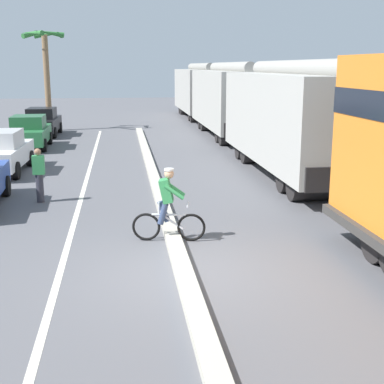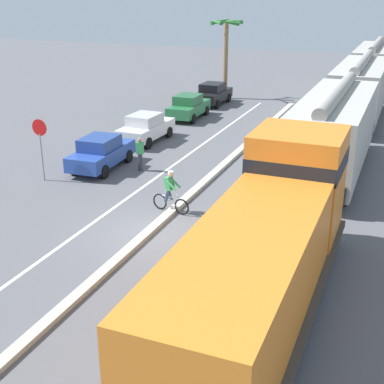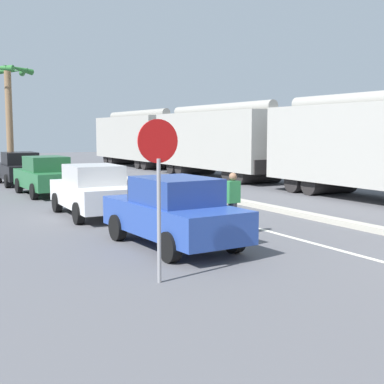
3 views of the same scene
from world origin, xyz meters
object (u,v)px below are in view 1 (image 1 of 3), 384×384
Objects in this scene: parked_car_black at (42,122)px; cyclist at (168,207)px; hopper_car_trailing at (200,91)px; palm_tree_near at (46,56)px; parked_car_green at (29,132)px; hopper_car_lead at (293,119)px; hopper_car_middle at (229,100)px; parked_car_white at (0,152)px; pedestrian_by_cars at (39,174)px.

parked_car_black is 2.46× the size of cyclist.
cyclist is at bearing -99.76° from hopper_car_trailing.
parked_car_black is 0.68× the size of palm_tree_near.
cyclist reaches higher than parked_car_green.
parked_car_black is at bearing 129.36° from hopper_car_lead.
parked_car_black is at bearing -136.68° from hopper_car_trailing.
hopper_car_middle is 2.50× the size of parked_car_green.
hopper_car_middle is at bearing -90.00° from hopper_car_trailing.
hopper_car_middle is 11.30m from parked_car_green.
palm_tree_near reaches higher than hopper_car_middle.
hopper_car_middle is at bearing 74.41° from cyclist.
hopper_car_middle is (0.00, 11.60, 0.00)m from hopper_car_lead.
hopper_car_lead is 10.99m from parked_car_white.
parked_car_white and pedestrian_by_cars have the same top height.
parked_car_white is (-10.76, 1.87, -1.26)m from hopper_car_lead.
parked_car_white and parked_car_green have the same top height.
pedestrian_by_cars is at bearing -120.81° from hopper_car_middle.
hopper_car_lead reaches higher than cyclist.
cyclist is 5.38m from pedestrian_by_cars.
palm_tree_near is at bearing 96.06° from pedestrian_by_cars.
hopper_car_trailing is 14.80m from parked_car_black.
hopper_car_lead is at bearing -55.87° from palm_tree_near.
hopper_car_lead is 11.60m from hopper_car_middle.
hopper_car_trailing is 23.93m from parked_car_white.
cyclist is (-5.21, -30.26, -1.26)m from hopper_car_trailing.
cyclist is at bearing -105.59° from hopper_car_middle.
hopper_car_lead is 2.49× the size of parked_car_white.
hopper_car_middle is 19.41m from cyclist.
parked_car_green is at bearing -89.43° from parked_car_black.
hopper_car_trailing is at bearing 43.32° from parked_car_black.
cyclist is 0.28× the size of palm_tree_near.
palm_tree_near reaches higher than pedestrian_by_cars.
parked_car_white is at bearing -137.87° from hopper_car_middle.
parked_car_black is 4.56m from palm_tree_near.
cyclist is at bearing -126.42° from hopper_car_lead.
pedestrian_by_cars is (-8.66, -14.53, -1.23)m from hopper_car_middle.
parked_car_black is (-0.05, 4.96, 0.00)m from parked_car_green.
pedestrian_by_cars is at bearing -108.34° from hopper_car_trailing.
hopper_car_middle is 11.60m from hopper_car_trailing.
palm_tree_near is (-10.64, 4.10, 2.47)m from hopper_car_middle.
parked_car_white is at bearing 170.16° from hopper_car_lead.
hopper_car_middle is 2.49× the size of parked_car_white.
hopper_car_middle is 11.67m from palm_tree_near.
hopper_car_middle reaches higher than parked_car_green.
hopper_car_lead and hopper_car_middle have the same top height.
hopper_car_lead is 8.86m from cyclist.
hopper_car_middle is 6.18× the size of cyclist.
parked_car_white is (-10.76, -21.33, -1.26)m from hopper_car_trailing.
hopper_car_lead reaches higher than parked_car_black.
palm_tree_near is (-5.44, 22.75, 3.73)m from cyclist.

